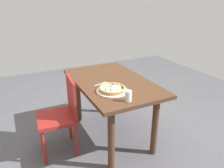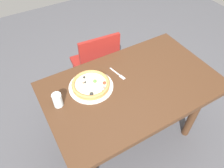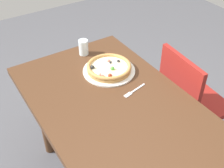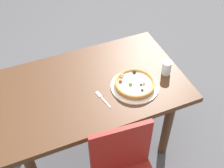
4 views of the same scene
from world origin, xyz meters
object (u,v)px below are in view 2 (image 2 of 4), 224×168
at_px(chair_near, 96,65).
at_px(plate, 91,87).
at_px(pizza, 91,84).
at_px(dining_table, 132,95).
at_px(fork, 118,74).
at_px(drinking_glass, 58,100).

bearing_deg(chair_near, plate, -115.04).
bearing_deg(pizza, plate, -65.56).
bearing_deg(pizza, chair_near, -119.60).
distance_m(dining_table, plate, 0.33).
height_order(chair_near, pizza, chair_near).
distance_m(plate, fork, 0.24).
bearing_deg(drinking_glass, chair_near, -136.14).
height_order(dining_table, chair_near, chair_near).
relative_size(dining_table, chair_near, 1.51).
bearing_deg(dining_table, fork, -76.13).
height_order(chair_near, plate, chair_near).
bearing_deg(dining_table, plate, -25.68).
bearing_deg(drinking_glass, pizza, -172.29).
distance_m(plate, pizza, 0.03).
distance_m(dining_table, chair_near, 0.63).
xyz_separation_m(plate, fork, (-0.24, -0.01, -0.00)).
xyz_separation_m(pizza, fork, (-0.24, -0.01, -0.03)).
bearing_deg(fork, chair_near, 164.61).
xyz_separation_m(dining_table, fork, (0.04, -0.14, 0.12)).
bearing_deg(plate, drinking_glass, 7.94).
bearing_deg(pizza, fork, -177.12).
bearing_deg(drinking_glass, dining_table, 169.84).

